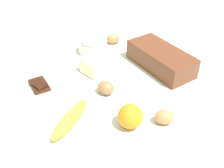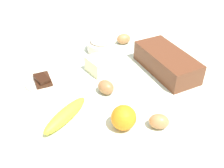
% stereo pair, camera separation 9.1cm
% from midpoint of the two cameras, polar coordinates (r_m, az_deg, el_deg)
% --- Properties ---
extents(ground_plane, '(2.40, 2.40, 0.02)m').
position_cam_midpoint_polar(ground_plane, '(0.94, 2.77, -2.54)').
color(ground_plane, silver).
extents(loaf_pan, '(0.29, 0.17, 0.08)m').
position_cam_midpoint_polar(loaf_pan, '(1.06, 13.94, 4.71)').
color(loaf_pan, brown).
rests_on(loaf_pan, ground_plane).
extents(flour_bowl, '(0.12, 0.12, 0.07)m').
position_cam_midpoint_polar(flour_bowl, '(1.17, -0.11, 8.45)').
color(flour_bowl, silver).
rests_on(flour_bowl, ground_plane).
extents(banana, '(0.12, 0.19, 0.04)m').
position_cam_midpoint_polar(banana, '(0.83, -6.87, -6.75)').
color(banana, yellow).
rests_on(banana, ground_plane).
extents(orange_fruit, '(0.08, 0.08, 0.08)m').
position_cam_midpoint_polar(orange_fruit, '(0.79, 5.85, -7.35)').
color(orange_fruit, orange).
rests_on(orange_fruit, ground_plane).
extents(butter_block, '(0.09, 0.07, 0.06)m').
position_cam_midpoint_polar(butter_block, '(1.03, -0.58, 3.87)').
color(butter_block, '#F4EDB2').
rests_on(butter_block, ground_plane).
extents(egg_near_butter, '(0.07, 0.06, 0.05)m').
position_cam_midpoint_polar(egg_near_butter, '(0.92, 1.50, -0.79)').
color(egg_near_butter, '#A26D42').
rests_on(egg_near_butter, ground_plane).
extents(egg_beside_bowl, '(0.08, 0.08, 0.05)m').
position_cam_midpoint_polar(egg_beside_bowl, '(0.82, 13.26, -7.98)').
color(egg_beside_bowl, '#B77C4B').
rests_on(egg_beside_bowl, ground_plane).
extents(egg_loose, '(0.07, 0.08, 0.05)m').
position_cam_midpoint_polar(egg_loose, '(1.24, 4.65, 9.58)').
color(egg_loose, '#B67B4A').
rests_on(egg_loose, ground_plane).
extents(chocolate_plate, '(0.13, 0.13, 0.03)m').
position_cam_midpoint_polar(chocolate_plate, '(1.00, -12.15, 0.48)').
color(chocolate_plate, silver).
rests_on(chocolate_plate, ground_plane).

